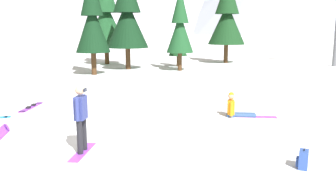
% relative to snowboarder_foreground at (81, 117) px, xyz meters
% --- Properties ---
extents(ground_plane, '(800.00, 800.00, 0.00)m').
position_rel_snowboarder_foreground_xyz_m(ground_plane, '(0.71, 0.47, -0.95)').
color(ground_plane, white).
extents(snowboarder_foreground, '(0.47, 1.50, 1.79)m').
position_rel_snowboarder_foreground_xyz_m(snowboarder_foreground, '(0.00, 0.00, 0.00)').
color(snowboarder_foreground, '#993FD8').
rests_on(snowboarder_foreground, ground_plane).
extents(snowboarder_midground, '(1.83, 0.68, 0.91)m').
position_rel_snowboarder_foreground_xyz_m(snowboarder_midground, '(4.87, 3.67, -0.64)').
color(snowboarder_midground, '#335184').
rests_on(snowboarder_midground, ground_plane).
extents(loose_snowboard_far_spare, '(0.48, 1.95, 0.09)m').
position_rel_snowboarder_foreground_xyz_m(loose_snowboard_far_spare, '(-3.20, 5.43, -0.93)').
color(loose_snowboard_far_spare, '#993FD8').
rests_on(loose_snowboard_far_spare, ground_plane).
extents(backpack_blue, '(0.35, 0.37, 0.47)m').
position_rel_snowboarder_foreground_xyz_m(backpack_blue, '(5.36, -1.25, -0.74)').
color(backpack_blue, '#2D4C9E').
rests_on(backpack_blue, ground_plane).
extents(pine_tree_young, '(3.31, 3.31, 7.71)m').
position_rel_snowboarder_foreground_xyz_m(pine_tree_young, '(8.27, 23.41, 3.26)').
color(pine_tree_young, '#472D19').
rests_on(pine_tree_young, ground_plane).
extents(pine_tree_leaning, '(3.37, 3.37, 7.87)m').
position_rel_snowboarder_foreground_xyz_m(pine_tree_leaning, '(-2.46, 22.91, 3.34)').
color(pine_tree_leaning, '#472D19').
rests_on(pine_tree_leaning, ground_plane).
extents(pine_tree_tall, '(2.32, 2.32, 7.00)m').
position_rel_snowboarder_foreground_xyz_m(pine_tree_tall, '(-2.35, 15.61, 2.86)').
color(pine_tree_tall, '#472D19').
rests_on(pine_tree_tall, ground_plane).
extents(pine_tree_slender, '(1.53, 1.53, 4.07)m').
position_rel_snowboarder_foreground_xyz_m(pine_tree_slender, '(3.73, 20.70, 1.27)').
color(pine_tree_slender, '#472D19').
rests_on(pine_tree_slender, ground_plane).
extents(pine_tree_short, '(3.22, 3.22, 7.59)m').
position_rel_snowboarder_foreground_xyz_m(pine_tree_short, '(-0.26, 18.81, 3.19)').
color(pine_tree_short, '#472D19').
rests_on(pine_tree_short, ground_plane).
extents(pine_tree_broad, '(2.00, 2.00, 6.19)m').
position_rel_snowboarder_foreground_xyz_m(pine_tree_broad, '(3.71, 17.74, 2.42)').
color(pine_tree_broad, '#472D19').
rests_on(pine_tree_broad, ground_plane).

